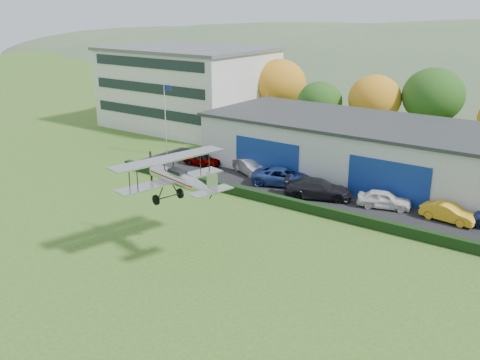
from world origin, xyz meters
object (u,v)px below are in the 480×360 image
Objects in this scene: car_1 at (250,167)px; biplane at (178,177)px; office_block at (189,87)px; car_4 at (384,199)px; hangar at (414,156)px; car_3 at (318,188)px; flagpole at (166,112)px; car_2 at (283,177)px; car_5 at (448,213)px; car_0 at (202,159)px.

car_1 is 18.56m from biplane.
office_block reaches higher than biplane.
car_1 is 14.07m from car_4.
hangar is 4.91× the size of biplane.
hangar reaches higher than car_3.
car_4 is at bearing -3.23° from flagpole.
hangar reaches higher than car_2.
flagpole is 20.28m from car_3.
car_1 is 19.09m from car_5.
car_4 is 18.20m from biplane.
biplane is at bearing -135.30° from car_1.
biplane is at bearing -107.74° from hangar.
car_1 reaches higher than car_5.
car_0 is at bearing 62.42° from car_3.
car_2 is 0.69× the size of biplane.
biplane reaches higher than car_5.
car_3 reaches higher than car_1.
hangar is at bearing 84.66° from biplane.
car_4 is at bearing -100.28° from car_3.
flagpole is 1.41× the size of car_2.
hangar is at bearing 42.54° from car_5.
car_0 is 20.79m from biplane.
car_4 is (33.34, -14.42, -4.44)m from office_block.
office_block is at bearing 167.99° from hangar.
flagpole reaches higher than biplane.
office_block is 19.95m from car_0.
flagpole is 0.97× the size of biplane.
car_0 is 0.94× the size of car_5.
flagpole is at bearing 70.13° from car_4.
car_3 is (27.87, -15.46, -4.34)m from office_block.
car_0 is at bearing 138.34° from biplane.
flagpole is 2.05× the size of car_0.
car_2 is at bearing -141.78° from hangar.
car_3 is (-5.13, -8.44, -1.78)m from hangar.
car_2 is at bearing 53.85° from car_3.
car_0 is at bearing -160.60° from hangar.
car_1 reaches higher than car_0.
car_1 is at bearing -90.92° from car_0.
office_block is at bearing 49.96° from car_4.
car_1 is at bearing -155.13° from hangar.
car_0 is 24.72m from car_5.
car_3 is at bearing -121.30° from hangar.
office_block reaches higher than flagpole.
flagpole reaches higher than car_2.
flagpole is at bearing 147.74° from biplane.
car_2 is at bearing 96.22° from car_5.
car_1 is at bearing 55.23° from car_3.
office_block is (-33.00, 7.02, 2.56)m from hangar.
car_2 is at bearing 109.06° from biplane.
biplane is at bearing 150.15° from car_3.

